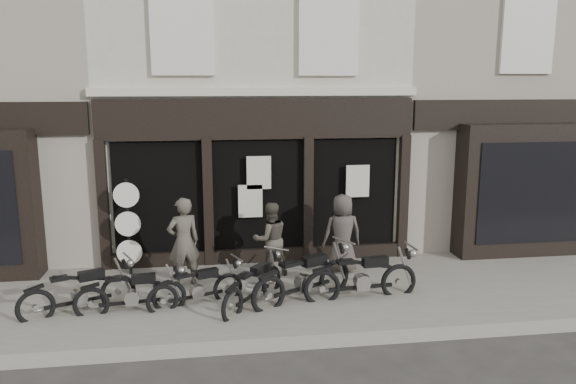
{
  "coord_description": "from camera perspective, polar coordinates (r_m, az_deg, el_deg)",
  "views": [
    {
      "loc": [
        -1.12,
        -9.66,
        4.27
      ],
      "look_at": [
        0.49,
        1.6,
        2.03
      ],
      "focal_mm": 35.0,
      "sensor_mm": 36.0,
      "label": 1
    }
  ],
  "objects": [
    {
      "name": "ground_plane",
      "position": [
        10.62,
        -1.45,
        -12.55
      ],
      "size": [
        90.0,
        90.0,
        0.0
      ],
      "primitive_type": "plane",
      "color": "#2D2B28",
      "rests_on": "ground"
    },
    {
      "name": "pavement",
      "position": [
        11.42,
        -1.99,
        -10.47
      ],
      "size": [
        30.0,
        4.2,
        0.12
      ],
      "primitive_type": "cube",
      "color": "#69655C",
      "rests_on": "ground_plane"
    },
    {
      "name": "kerb",
      "position": [
        9.47,
        -0.54,
        -15.2
      ],
      "size": [
        30.0,
        0.25,
        0.13
      ],
      "primitive_type": "cube",
      "color": "gray",
      "rests_on": "ground_plane"
    },
    {
      "name": "central_building",
      "position": [
        15.65,
        -4.11,
        10.43
      ],
      "size": [
        7.3,
        6.22,
        8.34
      ],
      "color": "#BCB7A1",
      "rests_on": "ground"
    },
    {
      "name": "neighbour_left",
      "position": [
        16.42,
        -27.1,
        9.15
      ],
      "size": [
        5.6,
        6.73,
        8.34
      ],
      "color": "gray",
      "rests_on": "ground"
    },
    {
      "name": "neighbour_right",
      "position": [
        17.26,
        17.77,
        9.87
      ],
      "size": [
        5.6,
        6.73,
        8.34
      ],
      "color": "gray",
      "rests_on": "ground"
    },
    {
      "name": "motorcycle_0",
      "position": [
        11.16,
        -20.4,
        -9.83
      ],
      "size": [
        2.0,
        1.13,
        1.02
      ],
      "rotation": [
        0.0,
        0.0,
        0.42
      ],
      "color": "black",
      "rests_on": "ground"
    },
    {
      "name": "motorcycle_1",
      "position": [
        10.87,
        -15.56,
        -10.22
      ],
      "size": [
        2.02,
        0.55,
        0.97
      ],
      "rotation": [
        0.0,
        0.0,
        0.12
      ],
      "color": "black",
      "rests_on": "ground"
    },
    {
      "name": "motorcycle_2",
      "position": [
        10.95,
        -9.21,
        -9.89
      ],
      "size": [
        1.82,
        0.93,
        0.92
      ],
      "rotation": [
        0.0,
        0.0,
        0.37
      ],
      "color": "black",
      "rests_on": "ground"
    },
    {
      "name": "motorcycle_3",
      "position": [
        10.84,
        -3.5,
        -9.84
      ],
      "size": [
        1.42,
        1.77,
        0.98
      ],
      "rotation": [
        0.0,
        0.0,
        0.94
      ],
      "color": "black",
      "rests_on": "ground"
    },
    {
      "name": "motorcycle_4",
      "position": [
        11.01,
        1.63,
        -9.13
      ],
      "size": [
        2.17,
        1.41,
        1.14
      ],
      "rotation": [
        0.0,
        0.0,
        0.5
      ],
      "color": "black",
      "rests_on": "ground"
    },
    {
      "name": "motorcycle_5",
      "position": [
        11.17,
        7.57,
        -8.98
      ],
      "size": [
        2.32,
        0.63,
        1.11
      ],
      "rotation": [
        0.0,
        0.0,
        0.09
      ],
      "color": "black",
      "rests_on": "ground"
    },
    {
      "name": "man_left",
      "position": [
        11.73,
        -10.57,
        -5.0
      ],
      "size": [
        0.79,
        0.65,
        1.85
      ],
      "primitive_type": "imported",
      "rotation": [
        0.0,
        0.0,
        3.49
      ],
      "color": "#46423A",
      "rests_on": "pavement"
    },
    {
      "name": "man_centre",
      "position": [
        12.17,
        -1.81,
        -4.8
      ],
      "size": [
        0.89,
        0.75,
        1.61
      ],
      "primitive_type": "imported",
      "rotation": [
        0.0,
        0.0,
        3.34
      ],
      "color": "#443F37",
      "rests_on": "pavement"
    },
    {
      "name": "man_right",
      "position": [
        12.41,
        5.54,
        -4.2
      ],
      "size": [
        0.88,
        0.6,
        1.75
      ],
      "primitive_type": "imported",
      "rotation": [
        0.0,
        0.0,
        3.19
      ],
      "color": "#3E3834",
      "rests_on": "pavement"
    },
    {
      "name": "advert_sign_post",
      "position": [
        12.61,
        -15.9,
        -3.88
      ],
      "size": [
        0.55,
        0.35,
        2.24
      ],
      "rotation": [
        0.0,
        0.0,
        0.0
      ],
      "color": "black",
      "rests_on": "ground"
    }
  ]
}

